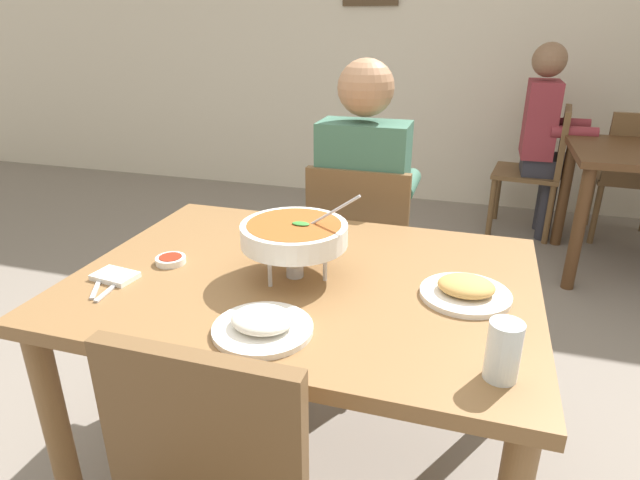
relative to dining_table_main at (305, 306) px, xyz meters
The scene contains 16 objects.
ground_plane 0.65m from the dining_table_main, ahead, with size 16.00×16.00×0.00m, color gray.
cafe_rear_partition 3.31m from the dining_table_main, 90.00° to the left, with size 10.00×0.10×3.00m, color beige.
dining_table_main is the anchor object (origin of this frame).
chair_diner_main 0.77m from the dining_table_main, 90.00° to the left, with size 0.44×0.44×0.90m.
diner_main 0.80m from the dining_table_main, 90.00° to the left, with size 0.40×0.45×1.31m.
curry_bowl 0.23m from the dining_table_main, 149.31° to the right, with size 0.33×0.30×0.26m.
rice_plate 0.34m from the dining_table_main, 89.38° to the right, with size 0.24×0.24×0.06m.
appetizer_plate 0.47m from the dining_table_main, ahead, with size 0.24×0.24×0.06m.
sauce_dish 0.43m from the dining_table_main, behind, with size 0.09×0.09×0.02m.
napkin_folded 0.55m from the dining_table_main, 160.56° to the right, with size 0.12×0.08×0.02m, color white.
fork_utensil 0.59m from the dining_table_main, 156.55° to the right, with size 0.01×0.17×0.01m, color silver.
spoon_utensil 0.54m from the dining_table_main, 154.40° to the right, with size 0.01×0.17×0.01m, color silver.
drink_glass 0.65m from the dining_table_main, 31.98° to the right, with size 0.07×0.07×0.13m.
chair_bg_left 2.75m from the dining_table_main, 71.46° to the left, with size 0.49×0.49×0.90m.
chair_bg_right 2.97m from the dining_table_main, 60.83° to the left, with size 0.46×0.46×0.90m.
patron_bg_left 2.73m from the dining_table_main, 71.80° to the left, with size 0.45×0.40×1.31m.
Camera 1 is at (0.44, -1.31, 1.44)m, focal length 29.81 mm.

